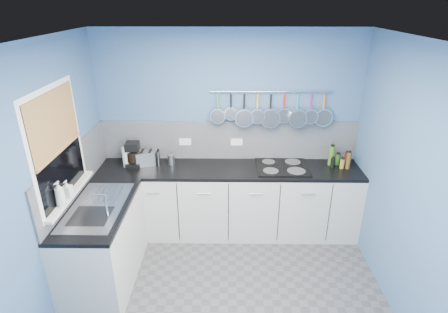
{
  "coord_description": "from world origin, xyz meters",
  "views": [
    {
      "loc": [
        -0.01,
        -2.72,
        2.79
      ],
      "look_at": [
        -0.05,
        0.75,
        1.25
      ],
      "focal_mm": 28.71,
      "sensor_mm": 36.0,
      "label": 1
    }
  ],
  "objects_px": {
    "soap_bottle_a": "(60,194)",
    "canister": "(171,159)",
    "paper_towel": "(127,157)",
    "toaster": "(147,158)",
    "coffee_maker": "(133,155)",
    "hob": "(282,167)",
    "soap_bottle_b": "(67,189)"
  },
  "relations": [
    {
      "from": "paper_towel",
      "to": "coffee_maker",
      "type": "bearing_deg",
      "value": 4.14
    },
    {
      "from": "paper_towel",
      "to": "canister",
      "type": "relative_size",
      "value": 2.02
    },
    {
      "from": "soap_bottle_b",
      "to": "coffee_maker",
      "type": "distance_m",
      "value": 1.07
    },
    {
      "from": "paper_towel",
      "to": "coffee_maker",
      "type": "relative_size",
      "value": 0.82
    },
    {
      "from": "hob",
      "to": "paper_towel",
      "type": "bearing_deg",
      "value": -179.99
    },
    {
      "from": "soap_bottle_a",
      "to": "toaster",
      "type": "height_order",
      "value": "soap_bottle_a"
    },
    {
      "from": "coffee_maker",
      "to": "hob",
      "type": "height_order",
      "value": "coffee_maker"
    },
    {
      "from": "toaster",
      "to": "paper_towel",
      "type": "bearing_deg",
      "value": 176.47
    },
    {
      "from": "paper_towel",
      "to": "toaster",
      "type": "height_order",
      "value": "paper_towel"
    },
    {
      "from": "toaster",
      "to": "soap_bottle_a",
      "type": "bearing_deg",
      "value": -132.26
    },
    {
      "from": "coffee_maker",
      "to": "canister",
      "type": "distance_m",
      "value": 0.47
    },
    {
      "from": "toaster",
      "to": "canister",
      "type": "xyz_separation_m",
      "value": [
        0.3,
        0.01,
        -0.03
      ]
    },
    {
      "from": "paper_towel",
      "to": "hob",
      "type": "height_order",
      "value": "paper_towel"
    },
    {
      "from": "soap_bottle_a",
      "to": "hob",
      "type": "bearing_deg",
      "value": 27.83
    },
    {
      "from": "soap_bottle_a",
      "to": "toaster",
      "type": "relative_size",
      "value": 0.88
    },
    {
      "from": "soap_bottle_b",
      "to": "paper_towel",
      "type": "height_order",
      "value": "soap_bottle_b"
    },
    {
      "from": "coffee_maker",
      "to": "toaster",
      "type": "height_order",
      "value": "coffee_maker"
    },
    {
      "from": "paper_towel",
      "to": "canister",
      "type": "height_order",
      "value": "paper_towel"
    },
    {
      "from": "soap_bottle_a",
      "to": "paper_towel",
      "type": "xyz_separation_m",
      "value": [
        0.29,
        1.15,
        -0.15
      ]
    },
    {
      "from": "paper_towel",
      "to": "soap_bottle_b",
      "type": "bearing_deg",
      "value": -106.39
    },
    {
      "from": "hob",
      "to": "canister",
      "type": "bearing_deg",
      "value": 176.99
    },
    {
      "from": "paper_towel",
      "to": "canister",
      "type": "distance_m",
      "value": 0.53
    },
    {
      "from": "soap_bottle_a",
      "to": "canister",
      "type": "relative_size",
      "value": 1.96
    },
    {
      "from": "soap_bottle_a",
      "to": "paper_towel",
      "type": "distance_m",
      "value": 1.2
    },
    {
      "from": "paper_towel",
      "to": "hob",
      "type": "xyz_separation_m",
      "value": [
        1.89,
        0.0,
        -0.12
      ]
    },
    {
      "from": "soap_bottle_a",
      "to": "coffee_maker",
      "type": "xyz_separation_m",
      "value": [
        0.37,
        1.16,
        -0.12
      ]
    },
    {
      "from": "soap_bottle_a",
      "to": "paper_towel",
      "type": "relative_size",
      "value": 0.97
    },
    {
      "from": "coffee_maker",
      "to": "hob",
      "type": "distance_m",
      "value": 1.82
    },
    {
      "from": "soap_bottle_b",
      "to": "toaster",
      "type": "relative_size",
      "value": 0.63
    },
    {
      "from": "canister",
      "to": "hob",
      "type": "xyz_separation_m",
      "value": [
        1.37,
        -0.07,
        -0.05
      ]
    },
    {
      "from": "toaster",
      "to": "soap_bottle_b",
      "type": "bearing_deg",
      "value": -135.14
    },
    {
      "from": "soap_bottle_a",
      "to": "coffee_maker",
      "type": "distance_m",
      "value": 1.22
    }
  ]
}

